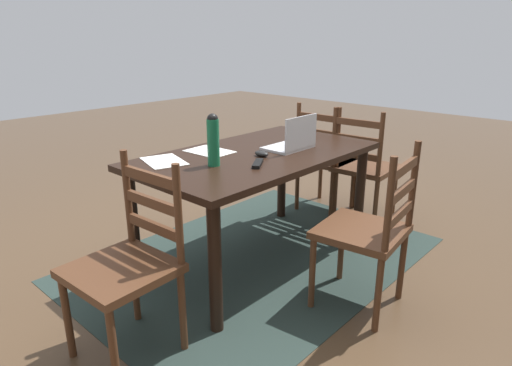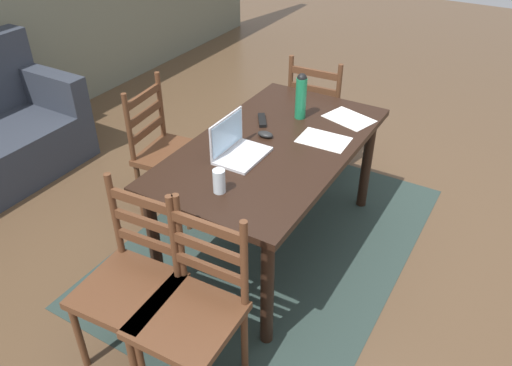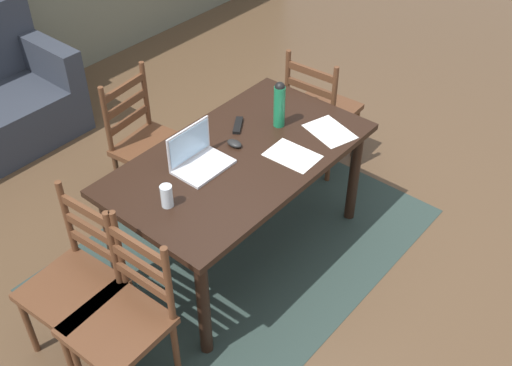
{
  "view_description": "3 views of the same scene",
  "coord_description": "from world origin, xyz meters",
  "views": [
    {
      "loc": [
        2.03,
        1.85,
        1.47
      ],
      "look_at": [
        -0.08,
        -0.08,
        0.52
      ],
      "focal_mm": 30.99,
      "sensor_mm": 36.0,
      "label": 1
    },
    {
      "loc": [
        -2.3,
        -1.24,
        2.25
      ],
      "look_at": [
        -0.11,
        0.06,
        0.53
      ],
      "focal_mm": 35.55,
      "sensor_mm": 36.0,
      "label": 2
    },
    {
      "loc": [
        -2.12,
        -1.9,
        2.89
      ],
      "look_at": [
        0.12,
        -0.02,
        0.49
      ],
      "focal_mm": 43.11,
      "sensor_mm": 36.0,
      "label": 3
    }
  ],
  "objects": [
    {
      "name": "water_bottle",
      "position": [
        0.39,
        0.02,
        0.92
      ],
      "size": [
        0.07,
        0.07,
        0.3
      ],
      "color": "#197247",
      "rests_on": "dining_table"
    },
    {
      "name": "chair_right_far",
      "position": [
        1.08,
        0.18,
        0.46
      ],
      "size": [
        0.46,
        0.46,
        0.95
      ],
      "color": "#56331E",
      "rests_on": "ground"
    },
    {
      "name": "ground_plane",
      "position": [
        0.0,
        0.0,
        0.0
      ],
      "size": [
        14.0,
        14.0,
        0.0
      ],
      "primitive_type": "plane",
      "color": "brown"
    },
    {
      "name": "area_rug",
      "position": [
        0.0,
        0.0,
        0.0
      ],
      "size": [
        2.37,
        1.69,
        0.01
      ],
      "primitive_type": "cube",
      "color": "#283833",
      "rests_on": "ground"
    },
    {
      "name": "chair_left_far",
      "position": [
        -1.08,
        0.18,
        0.46
      ],
      "size": [
        0.47,
        0.47,
        0.95
      ],
      "color": "#56331E",
      "rests_on": "ground"
    },
    {
      "name": "drinking_glass",
      "position": [
        -0.57,
        0.0,
        0.83
      ],
      "size": [
        0.06,
        0.06,
        0.13
      ],
      "primitive_type": "cylinder",
      "color": "silver",
      "rests_on": "dining_table"
    },
    {
      "name": "tv_remote",
      "position": [
        0.21,
        0.2,
        0.77
      ],
      "size": [
        0.17,
        0.13,
        0.02
      ],
      "primitive_type": "cube",
      "rotation": [
        0.0,
        0.0,
        2.16
      ],
      "color": "black",
      "rests_on": "dining_table"
    },
    {
      "name": "dining_table",
      "position": [
        0.0,
        0.0,
        0.67
      ],
      "size": [
        1.59,
        0.89,
        0.76
      ],
      "color": "black",
      "rests_on": "ground"
    },
    {
      "name": "computer_mouse",
      "position": [
        0.05,
        0.08,
        0.78
      ],
      "size": [
        0.06,
        0.1,
        0.03
      ],
      "primitive_type": "ellipsoid",
      "rotation": [
        0.0,
        0.0,
        0.0
      ],
      "color": "black",
      "rests_on": "dining_table"
    },
    {
      "name": "paper_stack_right",
      "position": [
        0.19,
        -0.24,
        0.76
      ],
      "size": [
        0.22,
        0.3,
        0.0
      ],
      "primitive_type": "cube",
      "rotation": [
        0.0,
        0.0,
        0.03
      ],
      "color": "white",
      "rests_on": "dining_table"
    },
    {
      "name": "paper_stack_left",
      "position": [
        0.53,
        -0.26,
        0.76
      ],
      "size": [
        0.29,
        0.34,
        0.0
      ],
      "primitive_type": "cube",
      "rotation": [
        0.0,
        0.0,
        -0.3
      ],
      "color": "white",
      "rests_on": "dining_table"
    },
    {
      "name": "chair_left_near",
      "position": [
        -1.08,
        -0.18,
        0.46
      ],
      "size": [
        0.46,
        0.46,
        0.95
      ],
      "color": "#56331E",
      "rests_on": "ground"
    },
    {
      "name": "chair_far_head",
      "position": [
        -0.01,
        0.82,
        0.46
      ],
      "size": [
        0.49,
        0.49,
        0.95
      ],
      "color": "#56331E",
      "rests_on": "ground"
    },
    {
      "name": "laptop",
      "position": [
        -0.22,
        0.12,
        0.82
      ],
      "size": [
        0.32,
        0.22,
        0.23
      ],
      "color": "silver",
      "rests_on": "dining_table"
    }
  ]
}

